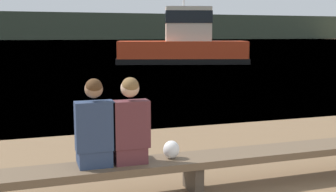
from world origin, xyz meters
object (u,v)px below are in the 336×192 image
person_left (94,130)px  shopping_bag (171,150)px  person_right (130,126)px  tugboat_red (183,46)px  bench_main (193,163)px

person_left → shopping_bag: (0.98, 0.02, -0.34)m
person_right → tugboat_red: tugboat_red is taller
bench_main → person_right: (-0.84, 0.01, 0.54)m
person_left → person_right: bearing=-0.1°
shopping_bag → tugboat_red: size_ratio=0.02×
person_left → person_right: 0.43m
person_right → tugboat_red: (9.29, 23.06, 0.31)m
person_left → tugboat_red: tugboat_red is taller
bench_main → tugboat_red: 24.59m
person_right → tugboat_red: bearing=68.1°
person_right → bench_main: bearing=-0.8°
bench_main → shopping_bag: shopping_bag is taller
person_left → person_right: size_ratio=1.00×
person_left → shopping_bag: size_ratio=4.61×
shopping_bag → person_right: bearing=-178.3°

